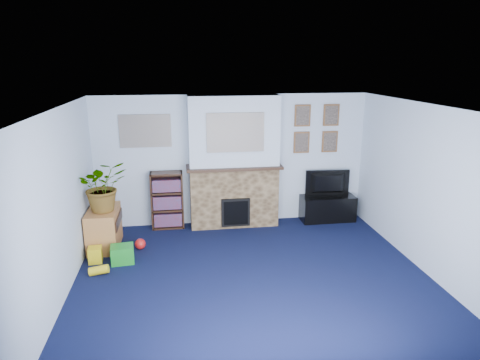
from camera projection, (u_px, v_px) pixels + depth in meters
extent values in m
cube|color=#0D1233|center=(253.00, 277.00, 6.09)|extent=(5.00, 4.50, 0.01)
cube|color=white|center=(255.00, 107.00, 5.44)|extent=(5.00, 4.50, 0.01)
cube|color=silver|center=(233.00, 160.00, 7.91)|extent=(5.00, 0.04, 2.40)
cube|color=silver|center=(300.00, 278.00, 3.62)|extent=(5.00, 0.04, 2.40)
cube|color=silver|center=(60.00, 206.00, 5.41)|extent=(0.04, 4.50, 2.40)
cube|color=silver|center=(426.00, 189.00, 6.11)|extent=(0.04, 4.50, 2.40)
cube|color=brown|center=(234.00, 197.00, 7.89)|extent=(1.60, 0.40, 1.10)
cube|color=brown|center=(234.00, 132.00, 7.57)|extent=(1.60, 0.40, 1.30)
cube|color=brown|center=(234.00, 167.00, 7.71)|extent=(1.72, 0.50, 0.05)
cube|color=brown|center=(236.00, 212.00, 7.75)|extent=(0.52, 0.08, 0.52)
cube|color=brown|center=(236.00, 213.00, 7.71)|extent=(0.44, 0.02, 0.44)
cube|color=gray|center=(235.00, 133.00, 7.35)|extent=(1.00, 0.03, 0.68)
cube|color=gray|center=(145.00, 131.00, 7.52)|extent=(0.90, 0.03, 0.58)
cube|color=brown|center=(303.00, 116.00, 7.85)|extent=(0.30, 0.03, 0.40)
cube|color=brown|center=(331.00, 115.00, 7.93)|extent=(0.30, 0.03, 0.40)
cube|color=brown|center=(301.00, 142.00, 7.99)|extent=(0.30, 0.03, 0.40)
cube|color=brown|center=(330.00, 142.00, 8.06)|extent=(0.30, 0.03, 0.40)
cube|color=black|center=(327.00, 209.00, 8.21)|extent=(1.02, 0.43, 0.48)
imported|color=black|center=(328.00, 184.00, 8.09)|extent=(0.85, 0.17, 0.49)
cube|color=#311C11|center=(167.00, 198.00, 7.90)|extent=(0.58, 0.02, 1.05)
cube|color=#311C11|center=(152.00, 201.00, 7.74)|extent=(0.03, 0.28, 1.05)
cube|color=#311C11|center=(183.00, 199.00, 7.81)|extent=(0.03, 0.28, 1.05)
cube|color=#311C11|center=(169.00, 226.00, 7.91)|extent=(0.56, 0.28, 0.03)
cube|color=#311C11|center=(168.00, 209.00, 7.82)|extent=(0.56, 0.28, 0.03)
cube|color=#311C11|center=(167.00, 192.00, 7.73)|extent=(0.56, 0.28, 0.03)
cube|color=#311C11|center=(166.00, 173.00, 7.64)|extent=(0.56, 0.28, 0.03)
cube|color=#311C11|center=(168.00, 219.00, 7.86)|extent=(0.50, 0.22, 0.24)
cube|color=#311C11|center=(167.00, 202.00, 7.77)|extent=(0.50, 0.22, 0.24)
cube|color=#311C11|center=(167.00, 185.00, 7.69)|extent=(0.50, 0.22, 0.22)
cube|color=#B6743A|center=(104.00, 227.00, 6.99)|extent=(0.47, 0.84, 0.65)
imported|color=#26661E|center=(103.00, 186.00, 6.76)|extent=(0.92, 0.86, 0.82)
cube|color=gold|center=(231.00, 162.00, 7.65)|extent=(0.10, 0.06, 0.14)
cylinder|color=#B2BFC6|center=(251.00, 161.00, 7.70)|extent=(0.05, 0.05, 0.16)
sphere|color=gray|center=(200.00, 163.00, 7.58)|extent=(0.13, 0.13, 0.13)
cylinder|color=yellow|center=(268.00, 161.00, 7.75)|extent=(0.06, 0.06, 0.11)
cube|color=#198C26|center=(122.00, 254.00, 6.50)|extent=(0.36, 0.30, 0.27)
sphere|color=red|center=(140.00, 244.00, 6.97)|extent=(0.18, 0.18, 0.18)
cube|color=yellow|center=(95.00, 255.00, 6.51)|extent=(0.21, 0.21, 0.24)
cylinder|color=yellow|center=(99.00, 270.00, 6.14)|extent=(0.29, 0.13, 0.16)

